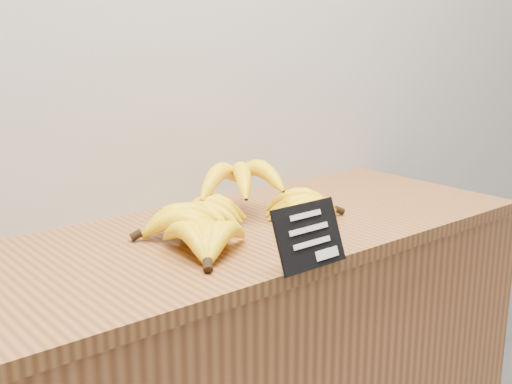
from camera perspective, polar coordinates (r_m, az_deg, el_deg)
The scene contains 3 objects.
counter_top at distance 1.41m, azimuth -1.28°, elevation -3.74°, with size 1.35×0.54×0.03m, color brown.
chalkboard_sign at distance 1.17m, azimuth 4.75°, elevation -3.90°, with size 0.15×0.01×0.12m, color black.
banana_pile at distance 1.39m, azimuth -2.24°, elevation -1.34°, with size 0.52×0.34×0.13m.
Camera 1 is at (-1.00, 1.69, 1.35)m, focal length 45.00 mm.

